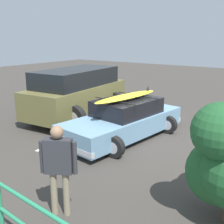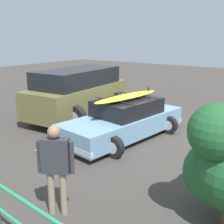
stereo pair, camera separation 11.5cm
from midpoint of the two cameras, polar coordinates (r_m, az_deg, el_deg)
ground_plane at (r=8.98m, az=3.88°, el=-4.77°), size 44.00×44.00×0.02m
parking_stripe at (r=9.53m, az=-3.97°, el=-3.51°), size 0.12×4.61×0.00m
sedan_car at (r=8.62m, az=2.96°, el=-1.55°), size 2.47×4.35×1.47m
suv_car at (r=10.76m, az=-6.57°, el=3.94°), size 2.91×4.65×1.87m
person_bystander at (r=4.88m, az=-10.70°, el=-10.05°), size 0.56×0.40×1.64m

